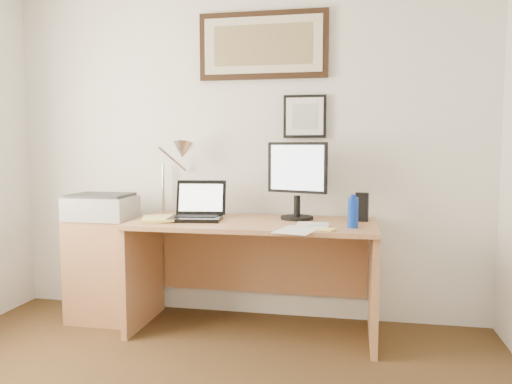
% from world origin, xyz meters
% --- Properties ---
extents(wall_back, '(3.50, 0.02, 2.50)m').
position_xyz_m(wall_back, '(0.00, 2.00, 1.25)').
color(wall_back, white).
rests_on(wall_back, ground).
extents(side_cabinet, '(0.50, 0.40, 0.73)m').
position_xyz_m(side_cabinet, '(-0.92, 1.68, 0.36)').
color(side_cabinet, '#A76F46').
rests_on(side_cabinet, floor).
extents(water_bottle, '(0.06, 0.06, 0.18)m').
position_xyz_m(water_bottle, '(0.79, 1.49, 0.84)').
color(water_bottle, '#0D32AF').
rests_on(water_bottle, desk).
extents(bottle_cap, '(0.03, 0.03, 0.02)m').
position_xyz_m(bottle_cap, '(0.79, 1.49, 0.94)').
color(bottle_cap, '#0D32AF').
rests_on(bottle_cap, water_bottle).
extents(speaker, '(0.09, 0.08, 0.19)m').
position_xyz_m(speaker, '(0.85, 1.78, 0.84)').
color(speaker, black).
rests_on(speaker, desk).
extents(paper_sheet_a, '(0.28, 0.34, 0.00)m').
position_xyz_m(paper_sheet_a, '(0.47, 1.33, 0.75)').
color(paper_sheet_a, white).
rests_on(paper_sheet_a, desk).
extents(paper_sheet_b, '(0.21, 0.29, 0.00)m').
position_xyz_m(paper_sheet_b, '(0.55, 1.51, 0.75)').
color(paper_sheet_b, white).
rests_on(paper_sheet_b, desk).
extents(sticky_pad, '(0.11, 0.11, 0.01)m').
position_xyz_m(sticky_pad, '(0.65, 1.36, 0.76)').
color(sticky_pad, '#FFEB78').
rests_on(sticky_pad, desk).
extents(marker_pen, '(0.14, 0.06, 0.02)m').
position_xyz_m(marker_pen, '(0.58, 1.49, 0.76)').
color(marker_pen, white).
rests_on(marker_pen, desk).
extents(book, '(0.30, 0.34, 0.02)m').
position_xyz_m(book, '(-0.57, 1.50, 0.76)').
color(book, '#E7D86D').
rests_on(book, desk).
extents(desk, '(1.60, 0.70, 0.75)m').
position_xyz_m(desk, '(0.15, 1.72, 0.51)').
color(desk, '#A76F46').
rests_on(desk, floor).
extents(laptop, '(0.37, 0.34, 0.26)m').
position_xyz_m(laptop, '(-0.24, 1.64, 0.81)').
color(laptop, black).
rests_on(laptop, desk).
extents(lcd_monitor, '(0.41, 0.22, 0.52)m').
position_xyz_m(lcd_monitor, '(0.42, 1.77, 1.04)').
color(lcd_monitor, black).
rests_on(lcd_monitor, desk).
extents(printer, '(0.44, 0.34, 0.18)m').
position_xyz_m(printer, '(-0.94, 1.64, 0.82)').
color(printer, '#ABABAD').
rests_on(printer, side_cabinet).
extents(desk_lamp, '(0.29, 0.27, 0.53)m').
position_xyz_m(desk_lamp, '(-0.41, 1.81, 1.19)').
color(desk_lamp, silver).
rests_on(desk_lamp, desk).
extents(picture_large, '(0.92, 0.04, 0.47)m').
position_xyz_m(picture_large, '(0.15, 1.97, 1.95)').
color(picture_large, black).
rests_on(picture_large, wall_back).
extents(picture_small, '(0.30, 0.03, 0.30)m').
position_xyz_m(picture_small, '(0.45, 1.97, 1.45)').
color(picture_small, black).
rests_on(picture_small, wall_back).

